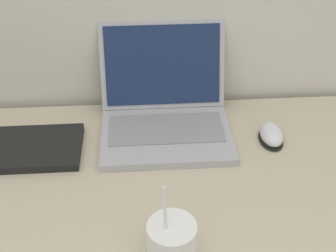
{
  "coord_description": "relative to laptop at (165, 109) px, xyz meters",
  "views": [
    {
      "loc": [
        -0.07,
        -0.34,
        1.49
      ],
      "look_at": [
        -0.01,
        0.52,
        0.86
      ],
      "focal_mm": 50.0,
      "sensor_mm": 36.0,
      "label": 1
    }
  ],
  "objects": [
    {
      "name": "computer_mouse",
      "position": [
        0.26,
        -0.08,
        -0.04
      ],
      "size": [
        0.06,
        0.09,
        0.04
      ],
      "color": "black",
      "rests_on": "desk"
    },
    {
      "name": "laptop",
      "position": [
        0.0,
        0.0,
        0.0
      ],
      "size": [
        0.32,
        0.31,
        0.23
      ],
      "color": "#ADADB2",
      "rests_on": "desk"
    },
    {
      "name": "drink_cup",
      "position": [
        -0.01,
        -0.41,
        -0.01
      ],
      "size": [
        0.09,
        0.09,
        0.17
      ],
      "color": "white",
      "rests_on": "desk"
    }
  ]
}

